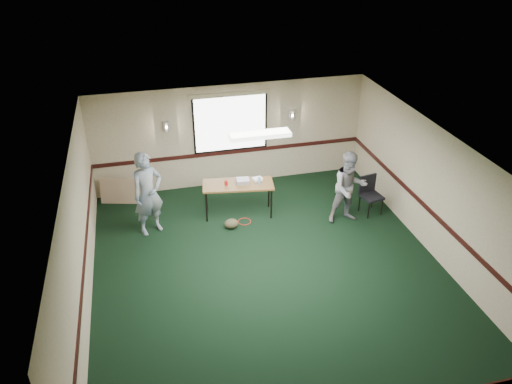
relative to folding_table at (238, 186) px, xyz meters
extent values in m
plane|color=black|center=(0.16, -2.40, -0.76)|extent=(8.00, 8.00, 0.00)
plane|color=tan|center=(0.16, 1.60, 0.59)|extent=(7.00, 0.00, 7.00)
plane|color=tan|center=(-3.34, -2.40, 0.59)|extent=(0.00, 8.00, 8.00)
plane|color=tan|center=(3.66, -2.40, 0.59)|extent=(0.00, 8.00, 8.00)
plane|color=white|center=(0.16, -2.40, 1.94)|extent=(8.00, 8.00, 0.00)
cube|color=black|center=(0.16, 1.58, 0.14)|extent=(7.00, 0.03, 0.10)
cube|color=black|center=(-3.33, -2.40, 0.14)|extent=(0.03, 8.00, 0.10)
cube|color=black|center=(3.64, -2.40, 0.14)|extent=(0.03, 8.00, 0.10)
cube|color=black|center=(0.16, 1.57, 0.94)|extent=(1.90, 0.01, 1.50)
cube|color=white|center=(0.16, 1.57, 0.94)|extent=(1.80, 0.02, 1.40)
cube|color=tan|center=(0.16, 1.57, 1.71)|extent=(2.05, 0.08, 0.10)
cylinder|color=silver|center=(-1.44, 1.54, 1.04)|extent=(0.16, 0.16, 0.25)
cylinder|color=silver|center=(1.76, 1.54, 1.04)|extent=(0.16, 0.16, 0.25)
cube|color=white|center=(0.16, -1.40, 1.88)|extent=(1.20, 0.32, 0.08)
cube|color=brown|center=(0.00, 0.00, 0.04)|extent=(1.73, 0.90, 0.04)
cylinder|color=black|center=(-0.79, -0.15, -0.37)|extent=(0.04, 0.04, 0.78)
cylinder|color=black|center=(0.71, -0.37, -0.37)|extent=(0.04, 0.04, 0.78)
cylinder|color=black|center=(-0.71, 0.37, -0.37)|extent=(0.04, 0.04, 0.78)
cylinder|color=black|center=(0.79, 0.15, -0.37)|extent=(0.04, 0.04, 0.78)
cube|color=#93939B|center=(0.12, 0.02, 0.11)|extent=(0.33, 0.28, 0.10)
cube|color=white|center=(0.49, 0.07, 0.09)|extent=(0.25, 0.21, 0.06)
cylinder|color=#BC0E0C|center=(-0.28, 0.02, 0.12)|extent=(0.08, 0.08, 0.12)
cylinder|color=#83B1D7|center=(0.48, -0.14, 0.16)|extent=(0.06, 0.06, 0.19)
ellipsoid|color=#3F3624|center=(-0.29, -0.56, -0.65)|extent=(0.38, 0.32, 0.23)
torus|color=red|center=(0.06, -0.38, -0.76)|extent=(0.37, 0.37, 0.02)
cube|color=tan|center=(-2.60, 1.20, -0.44)|extent=(1.26, 0.51, 0.64)
cube|color=black|center=(3.10, -0.72, -0.31)|extent=(0.52, 0.52, 0.06)
cube|color=black|center=(3.06, -0.50, -0.06)|extent=(0.45, 0.13, 0.45)
cylinder|color=black|center=(2.94, -0.94, -0.55)|extent=(0.03, 0.03, 0.42)
cylinder|color=black|center=(3.32, -0.87, -0.55)|extent=(0.03, 0.03, 0.42)
cylinder|color=black|center=(2.88, -0.57, -0.55)|extent=(0.03, 0.03, 0.42)
cylinder|color=black|center=(3.25, -0.50, -0.55)|extent=(0.03, 0.03, 0.42)
imported|color=#405F8C|center=(-2.07, -0.23, 0.21)|extent=(0.84, 0.73, 1.95)
imported|color=#7089AE|center=(2.40, -0.88, 0.11)|extent=(0.86, 0.67, 1.75)
camera|label=1|loc=(-2.05, -9.98, 5.71)|focal=35.00mm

